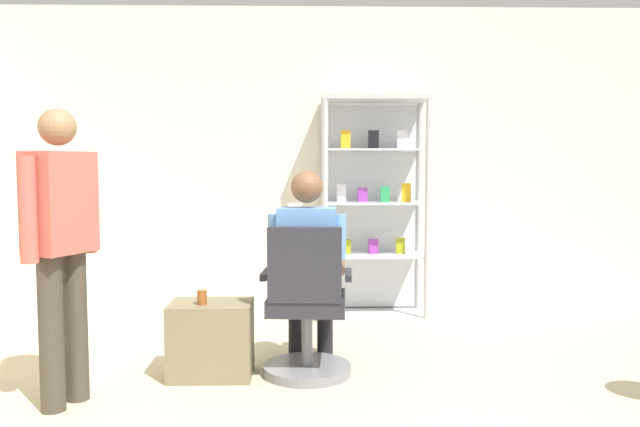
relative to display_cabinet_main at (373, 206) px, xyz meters
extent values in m
cube|color=silver|center=(-0.40, 0.24, 0.38)|extent=(6.00, 0.10, 2.70)
cylinder|color=#B7B7BC|center=(-0.42, -0.26, -0.02)|extent=(0.05, 0.05, 1.90)
cylinder|color=#B7B7BC|center=(0.43, -0.26, -0.02)|extent=(0.05, 0.05, 1.90)
cylinder|color=#B7B7BC|center=(-0.42, 0.14, -0.02)|extent=(0.05, 0.05, 1.90)
cylinder|color=#B7B7BC|center=(0.43, 0.14, -0.02)|extent=(0.05, 0.05, 1.90)
cube|color=#B7B7BC|center=(0.00, -0.06, 0.91)|extent=(0.90, 0.45, 0.04)
cube|color=#B7B7BC|center=(0.00, -0.06, -0.95)|extent=(0.90, 0.45, 0.04)
cube|color=silver|center=(0.00, 0.15, -0.02)|extent=(0.84, 0.02, 1.80)
cube|color=silver|center=(0.00, -0.06, -0.42)|extent=(0.82, 0.39, 0.02)
cube|color=#999919|center=(-0.24, -0.04, -0.35)|extent=(0.09, 0.05, 0.12)
cube|color=purple|center=(0.00, -0.04, -0.35)|extent=(0.09, 0.06, 0.13)
cube|color=#999919|center=(0.23, -0.06, -0.34)|extent=(0.08, 0.03, 0.14)
cube|color=silver|center=(0.00, -0.06, 0.03)|extent=(0.82, 0.39, 0.02)
cube|color=silver|center=(-0.28, -0.02, 0.12)|extent=(0.08, 0.06, 0.15)
cube|color=purple|center=(-0.10, -0.06, 0.10)|extent=(0.08, 0.04, 0.12)
cube|color=#268C4C|center=(0.09, -0.09, 0.11)|extent=(0.08, 0.03, 0.13)
cube|color=gold|center=(0.28, -0.07, 0.12)|extent=(0.09, 0.05, 0.16)
cube|color=silver|center=(0.00, -0.06, 0.48)|extent=(0.82, 0.39, 0.02)
cube|color=gold|center=(-0.25, -0.11, 0.57)|extent=(0.08, 0.05, 0.15)
cube|color=black|center=(-0.01, -0.04, 0.57)|extent=(0.09, 0.05, 0.16)
cube|color=silver|center=(0.23, -0.09, 0.57)|extent=(0.09, 0.05, 0.16)
cylinder|color=slate|center=(-0.58, -1.54, -0.94)|extent=(0.56, 0.56, 0.06)
cylinder|color=slate|center=(-0.58, -1.54, -0.73)|extent=(0.07, 0.07, 0.41)
cube|color=#26262D|center=(-0.58, -1.54, -0.51)|extent=(0.51, 0.51, 0.10)
cube|color=#26262D|center=(-0.59, -1.75, -0.23)|extent=(0.44, 0.11, 0.45)
cube|color=#26262D|center=(-0.32, -1.56, -0.33)|extent=(0.06, 0.30, 0.04)
cube|color=#26262D|center=(-0.84, -1.52, -0.33)|extent=(0.06, 0.30, 0.04)
cylinder|color=black|center=(-0.46, -1.35, -0.41)|extent=(0.17, 0.41, 0.14)
cylinder|color=black|center=(-0.45, -1.15, -0.69)|extent=(0.11, 0.11, 0.56)
cylinder|color=black|center=(-0.66, -1.33, -0.41)|extent=(0.17, 0.41, 0.14)
cylinder|color=black|center=(-0.65, -1.13, -0.69)|extent=(0.11, 0.11, 0.56)
cube|color=#598CCC|center=(-0.58, -1.54, -0.16)|extent=(0.37, 0.24, 0.50)
sphere|color=brown|center=(-0.58, -1.54, 0.22)|extent=(0.20, 0.20, 0.20)
cylinder|color=#598CCC|center=(-0.38, -1.55, -0.09)|extent=(0.09, 0.09, 0.28)
cylinder|color=brown|center=(-0.37, -1.37, -0.31)|extent=(0.10, 0.30, 0.08)
cylinder|color=#598CCC|center=(-0.78, -1.53, -0.09)|extent=(0.09, 0.09, 0.28)
cylinder|color=brown|center=(-0.77, -1.35, -0.31)|extent=(0.10, 0.30, 0.08)
cube|color=#72664C|center=(-1.18, -1.56, -0.73)|extent=(0.51, 0.36, 0.47)
cylinder|color=brown|center=(-1.22, -1.62, -0.45)|extent=(0.06, 0.06, 0.09)
cylinder|color=#3F382D|center=(-1.88, -1.95, -0.54)|extent=(0.13, 0.13, 0.85)
cylinder|color=#BF594C|center=(-1.83, -1.83, 0.13)|extent=(0.09, 0.09, 0.55)
cylinder|color=#3F382D|center=(-1.95, -2.11, -0.54)|extent=(0.13, 0.13, 0.85)
cylinder|color=#BF594C|center=(-2.00, -2.23, 0.13)|extent=(0.09, 0.09, 0.55)
cube|color=#BF594C|center=(-1.92, -2.03, 0.16)|extent=(0.34, 0.42, 0.55)
sphere|color=#99704C|center=(-1.92, -2.03, 0.56)|extent=(0.20, 0.20, 0.20)
camera|label=1|loc=(-0.59, -5.52, 0.37)|focal=36.03mm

